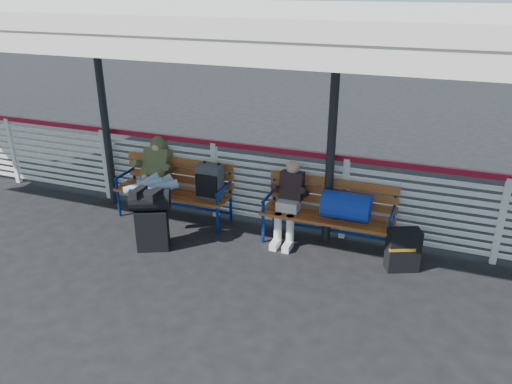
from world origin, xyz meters
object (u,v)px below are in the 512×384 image
at_px(bench_left, 188,183).
at_px(traveler_man, 153,180).
at_px(bench_right, 339,207).
at_px(suitcase_side, 403,250).
at_px(companion_person, 289,201).
at_px(luggage_stack, 151,217).

height_order(bench_left, traveler_man, traveler_man).
xyz_separation_m(bench_right, traveler_man, (-2.69, -0.31, 0.12)).
bearing_deg(bench_right, suitcase_side, -17.10).
bearing_deg(bench_left, companion_person, -1.82).
xyz_separation_m(bench_left, traveler_man, (-0.39, -0.33, 0.11)).
xyz_separation_m(bench_right, companion_person, (-0.69, -0.03, -0.01)).
height_order(traveler_man, suitcase_side, traveler_man).
relative_size(bench_left, suitcase_side, 3.24).
distance_m(bench_left, traveler_man, 0.53).
xyz_separation_m(companion_person, suitcase_side, (1.60, -0.25, -0.32)).
bearing_deg(bench_right, traveler_man, -173.37).
relative_size(bench_left, traveler_man, 1.17).
xyz_separation_m(traveler_man, suitcase_side, (3.60, 0.03, -0.45)).
distance_m(traveler_man, suitcase_side, 3.63).
bearing_deg(suitcase_side, bench_left, 150.92).
bearing_deg(traveler_man, bench_left, 40.34).
bearing_deg(suitcase_side, traveler_man, 156.82).
distance_m(luggage_stack, bench_right, 2.53).
distance_m(bench_right, traveler_man, 2.71).
height_order(bench_left, suitcase_side, bench_left).
relative_size(luggage_stack, companion_person, 0.77).
xyz_separation_m(luggage_stack, suitcase_side, (3.25, 0.67, -0.20)).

